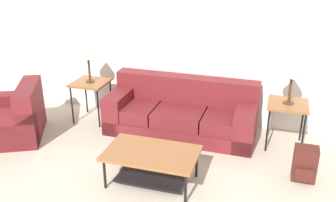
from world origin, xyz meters
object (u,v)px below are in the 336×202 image
Objects in this scene: couch at (182,114)px; armchair at (8,120)px; side_table_left at (91,86)px; coffee_table at (152,160)px; side_table_right at (288,108)px; table_lamp_left at (88,52)px; backpack at (305,164)px; table_lamp_right at (293,69)px.

armchair is (-2.41, -0.91, -0.02)m from couch.
side_table_left is at bearing 45.66° from armchair.
coffee_table is 2.08m from side_table_right.
side_table_left reaches higher than coffee_table.
table_lamp_left is at bearing 137.29° from coffee_table.
couch reaches higher than backpack.
table_lamp_right reaches higher than couch.
table_lamp_left reaches higher than side_table_right.
backpack reaches higher than coffee_table.
coffee_table is 2.46× the size of backpack.
armchair is at bearing -134.34° from table_lamp_left.
table_lamp_right is (1.51, 0.01, 0.85)m from couch.
table_lamp_left is 1.00× the size of table_lamp_right.
armchair is 2.03× the size of side_table_right.
couch is 3.39× the size of side_table_right.
table_lamp_right is (1.51, 1.40, 0.84)m from coffee_table.
couch is 1.74m from table_lamp_left.
side_table_left is at bearing -90.00° from table_lamp_left.
side_table_right is (3.92, 0.92, 0.31)m from armchair.
backpack is (3.28, -0.81, -0.93)m from table_lamp_left.
couch is at bearing -0.20° from table_lamp_left.
table_lamp_left is (-1.51, 0.01, 0.85)m from couch.
table_lamp_left is 3.03m from table_lamp_right.
side_table_right reaches higher than backpack.
couch is 1.74m from table_lamp_right.
couch is 2.04× the size of coffee_table.
side_table_right is 0.56m from table_lamp_right.
table_lamp_left is (0.90, 0.92, 0.87)m from armchair.
table_lamp_right reaches higher than side_table_right.
side_table_left is at bearing 166.06° from backpack.
armchair is 3.01× the size of backpack.
coffee_table is at bearing -161.43° from backpack.
armchair reaches higher than side_table_left.
table_lamp_right reaches higher than backpack.
couch is 1.54m from side_table_left.
backpack is (4.17, 0.10, -0.06)m from armchair.
coffee_table is at bearing -42.71° from table_lamp_left.
table_lamp_right is 1.39× the size of backpack.
side_table_right is at bearing 13.16° from armchair.
side_table_left is (0.90, 0.92, 0.31)m from armchair.
armchair is at bearing -178.58° from backpack.
side_table_left is 1.07× the size of table_lamp_right.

